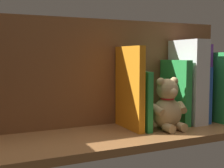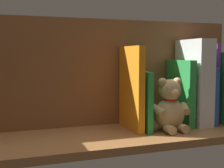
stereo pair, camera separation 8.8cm
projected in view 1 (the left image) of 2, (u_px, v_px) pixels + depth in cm
name	position (u px, v px, depth cm)	size (l,w,h in cm)	color
ground_plane	(112.00, 137.00, 89.74)	(95.01, 28.69, 2.20)	brown
shelf_back_panel	(97.00, 73.00, 98.93)	(95.01, 1.50, 34.80)	brown
book_0	(209.00, 86.00, 107.25)	(2.16, 16.86, 24.01)	green
book_1	(199.00, 82.00, 108.18)	(1.33, 12.12, 26.76)	purple
book_2	(196.00, 94.00, 106.52)	(1.49, 14.52, 19.11)	blue
dictionary_thick_white	(188.00, 81.00, 103.74)	(5.57, 15.47, 28.24)	silver
book_3	(175.00, 92.00, 102.49)	(2.41, 14.65, 21.48)	green
teddy_bear	(168.00, 106.00, 94.02)	(13.18, 10.31, 16.24)	tan
book_4	(137.00, 100.00, 95.53)	(1.71, 16.29, 18.12)	green
book_5	(129.00, 88.00, 94.20)	(2.02, 15.94, 25.83)	orange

